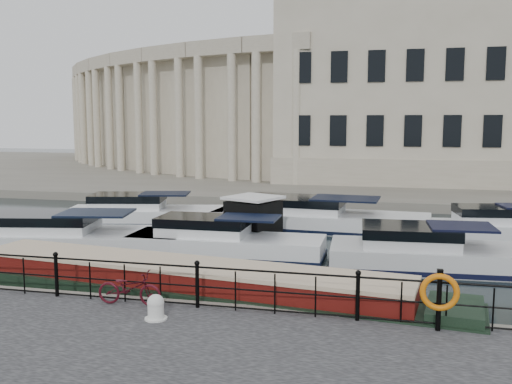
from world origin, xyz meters
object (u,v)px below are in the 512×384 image
life_ring_post (439,293)px  harbour_hut (253,223)px  bicycle (130,288)px  mooring_bollard (156,308)px  narrowboat (182,290)px

life_ring_post → harbour_hut: size_ratio=0.42×
bicycle → harbour_hut: 10.00m
mooring_bollard → narrowboat: (-0.46, 2.90, -0.47)m
bicycle → narrowboat: bicycle is taller
bicycle → life_ring_post: size_ratio=1.20×
life_ring_post → narrowboat: 7.35m
life_ring_post → mooring_bollard: bearing=-173.4°
narrowboat → harbour_hut: harbour_hut is taller
mooring_bollard → harbour_hut: size_ratio=0.18×
narrowboat → harbour_hut: size_ratio=4.93×
narrowboat → bicycle: bearing=-99.7°
mooring_bollard → life_ring_post: (6.49, 0.75, 0.60)m
life_ring_post → harbour_hut: (-6.76, 10.05, -0.48)m
mooring_bollard → harbour_hut: harbour_hut is taller
mooring_bollard → narrowboat: size_ratio=0.04×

